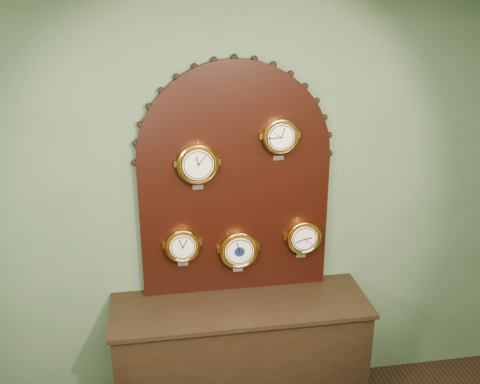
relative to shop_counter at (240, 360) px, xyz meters
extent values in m
plane|color=#475F41|center=(0.00, 0.27, 1.00)|extent=(4.00, 0.00, 4.00)
cube|color=black|center=(0.00, 0.00, 0.00)|extent=(1.60, 0.50, 0.80)
cube|color=black|center=(0.00, 0.22, 0.88)|extent=(1.20, 0.06, 0.90)
cylinder|color=black|center=(0.00, 0.22, 1.33)|extent=(1.20, 0.06, 1.20)
cylinder|color=gold|center=(-0.23, 0.16, 1.33)|extent=(0.23, 0.08, 0.23)
torus|color=gold|center=(-0.23, 0.13, 1.33)|extent=(0.25, 0.02, 0.25)
cylinder|color=beige|center=(-0.23, 0.12, 1.33)|extent=(0.19, 0.01, 0.19)
cube|color=silver|center=(-0.23, 0.19, 1.16)|extent=(0.06, 0.01, 0.03)
cylinder|color=gold|center=(0.27, 0.16, 1.47)|extent=(0.20, 0.08, 0.20)
torus|color=gold|center=(0.27, 0.13, 1.47)|extent=(0.22, 0.02, 0.22)
cylinder|color=silver|center=(0.27, 0.12, 1.47)|extent=(0.16, 0.01, 0.16)
cube|color=silver|center=(0.27, 0.19, 1.33)|extent=(0.06, 0.01, 0.03)
cylinder|color=gold|center=(-0.34, 0.16, 0.79)|extent=(0.20, 0.08, 0.20)
torus|color=gold|center=(-0.34, 0.13, 0.79)|extent=(0.22, 0.02, 0.22)
cylinder|color=beige|center=(-0.34, 0.12, 0.79)|extent=(0.16, 0.01, 0.16)
cube|color=silver|center=(-0.34, 0.19, 0.65)|extent=(0.06, 0.01, 0.03)
cylinder|color=gold|center=(0.01, 0.16, 0.74)|extent=(0.23, 0.08, 0.23)
torus|color=gold|center=(0.01, 0.13, 0.74)|extent=(0.25, 0.02, 0.25)
cylinder|color=beige|center=(0.01, 0.12, 0.74)|extent=(0.18, 0.01, 0.18)
cube|color=silver|center=(0.01, 0.19, 0.58)|extent=(0.07, 0.01, 0.03)
cylinder|color=#0D163A|center=(0.01, 0.12, 0.74)|extent=(0.07, 0.00, 0.07)
cylinder|color=gold|center=(0.44, 0.16, 0.79)|extent=(0.21, 0.08, 0.21)
torus|color=gold|center=(0.44, 0.13, 0.79)|extent=(0.23, 0.02, 0.23)
cylinder|color=silver|center=(0.44, 0.12, 0.79)|extent=(0.17, 0.01, 0.17)
cube|color=silver|center=(0.44, 0.19, 0.64)|extent=(0.06, 0.01, 0.03)
camera|label=1|loc=(-0.51, -3.06, 2.35)|focal=42.36mm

